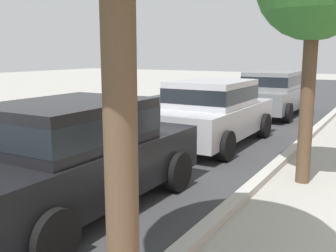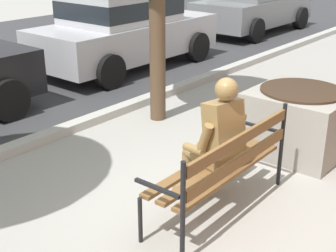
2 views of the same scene
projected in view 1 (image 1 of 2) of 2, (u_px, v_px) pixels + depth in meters
name	position (u px, v px, depth m)	size (l,w,h in m)	color
street_surface	(21.00, 162.00, 8.04)	(60.00, 9.00, 0.01)	#38383A
curb_stone	(235.00, 202.00, 5.76)	(60.00, 0.20, 0.12)	#B2AFA8
parked_car_black	(76.00, 152.00, 5.49)	(4.10, 1.92, 1.56)	black
parked_car_silver	(213.00, 110.00, 9.52)	(4.10, 1.92, 1.56)	#B7B7BC
parked_car_grey	(273.00, 92.00, 13.95)	(4.10, 1.92, 1.56)	slate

